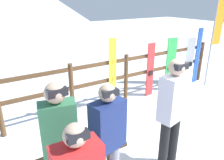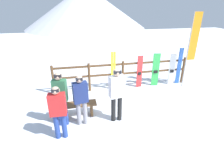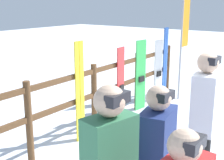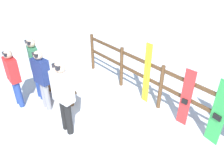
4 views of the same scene
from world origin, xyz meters
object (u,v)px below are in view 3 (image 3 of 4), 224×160
(ski_pair_yellow, at_px, (80,92))
(rental_flag, at_px, (185,15))
(snowboard_red, at_px, (121,84))
(ski_pair_blue, at_px, (165,63))
(snowboard_green, at_px, (141,76))
(snowboard_white, at_px, (158,71))
(person_white, at_px, (204,116))

(ski_pair_yellow, distance_m, rental_flag, 3.42)
(ski_pair_yellow, xyz_separation_m, snowboard_red, (1.17, -0.00, -0.12))
(ski_pair_yellow, relative_size, ski_pair_blue, 0.99)
(snowboard_green, xyz_separation_m, rental_flag, (1.30, -0.36, 1.22))
(snowboard_white, xyz_separation_m, ski_pair_blue, (0.35, 0.00, 0.13))
(person_white, bearing_deg, snowboard_white, 35.44)
(rental_flag, bearing_deg, person_white, -153.05)
(snowboard_white, xyz_separation_m, rental_flag, (0.51, -0.36, 1.26))
(ski_pair_yellow, xyz_separation_m, snowboard_white, (2.70, -0.00, -0.13))
(ski_pair_yellow, xyz_separation_m, snowboard_green, (1.91, -0.00, -0.09))
(snowboard_red, bearing_deg, snowboard_white, -0.00)
(ski_pair_blue, height_order, rental_flag, rental_flag)
(ski_pair_yellow, distance_m, snowboard_red, 1.17)
(ski_pair_blue, bearing_deg, ski_pair_yellow, 180.00)
(snowboard_green, relative_size, snowboard_white, 1.05)
(person_white, relative_size, snowboard_green, 1.17)
(snowboard_green, bearing_deg, person_white, -136.24)
(snowboard_green, relative_size, ski_pair_blue, 0.89)
(snowboard_red, distance_m, snowboard_green, 0.74)
(snowboard_red, height_order, snowboard_green, snowboard_green)
(ski_pair_blue, bearing_deg, person_white, -147.39)
(snowboard_red, xyz_separation_m, rental_flag, (2.04, -0.36, 1.25))
(snowboard_red, relative_size, snowboard_green, 0.96)
(person_white, relative_size, snowboard_white, 1.23)
(snowboard_red, bearing_deg, snowboard_green, 0.00)
(snowboard_green, height_order, ski_pair_blue, ski_pair_blue)
(ski_pair_yellow, height_order, ski_pair_blue, ski_pair_blue)
(person_white, relative_size, snowboard_red, 1.22)
(ski_pair_yellow, bearing_deg, rental_flag, -6.50)
(person_white, distance_m, ski_pair_yellow, 2.22)
(rental_flag, bearing_deg, ski_pair_blue, 113.87)
(person_white, relative_size, ski_pair_yellow, 1.05)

